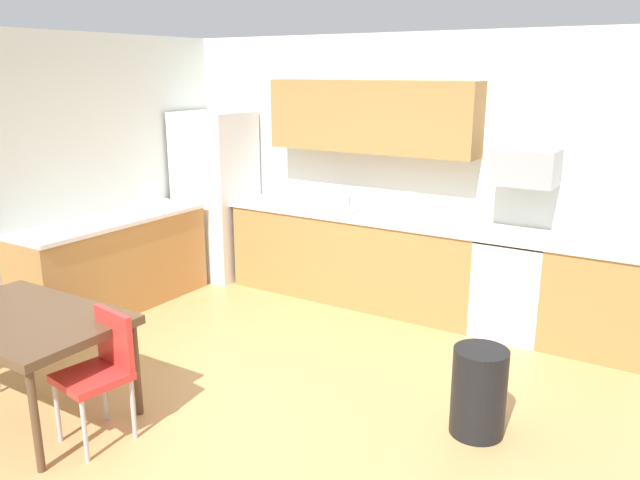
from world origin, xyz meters
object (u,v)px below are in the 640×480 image
(oven_range, at_px, (513,285))
(chair_near_table, at_px, (101,366))
(dining_table, at_px, (23,324))
(trash_bin, at_px, (479,392))
(microwave, at_px, (525,167))
(refrigerator, at_px, (216,195))

(oven_range, relative_size, chair_near_table, 1.07)
(oven_range, distance_m, dining_table, 4.04)
(dining_table, xyz_separation_m, trash_bin, (2.73, 1.42, -0.38))
(microwave, distance_m, chair_near_table, 3.82)
(oven_range, xyz_separation_m, microwave, (0.00, 0.10, 1.07))
(dining_table, bearing_deg, chair_near_table, 7.42)
(refrigerator, xyz_separation_m, trash_bin, (3.72, -1.72, -0.65))
(refrigerator, height_order, dining_table, refrigerator)
(refrigerator, relative_size, oven_range, 2.08)
(oven_range, distance_m, trash_bin, 1.83)
(oven_range, height_order, dining_table, oven_range)
(chair_near_table, bearing_deg, refrigerator, 118.54)
(microwave, bearing_deg, chair_near_table, -118.80)
(microwave, height_order, chair_near_table, microwave)
(trash_bin, bearing_deg, chair_near_table, -147.19)
(oven_range, height_order, trash_bin, oven_range)
(oven_range, height_order, chair_near_table, oven_range)
(trash_bin, bearing_deg, microwave, 98.73)
(refrigerator, xyz_separation_m, microwave, (3.43, 0.18, 0.57))
(oven_range, distance_m, microwave, 1.07)
(microwave, distance_m, trash_bin, 2.27)
(refrigerator, bearing_deg, oven_range, 1.34)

